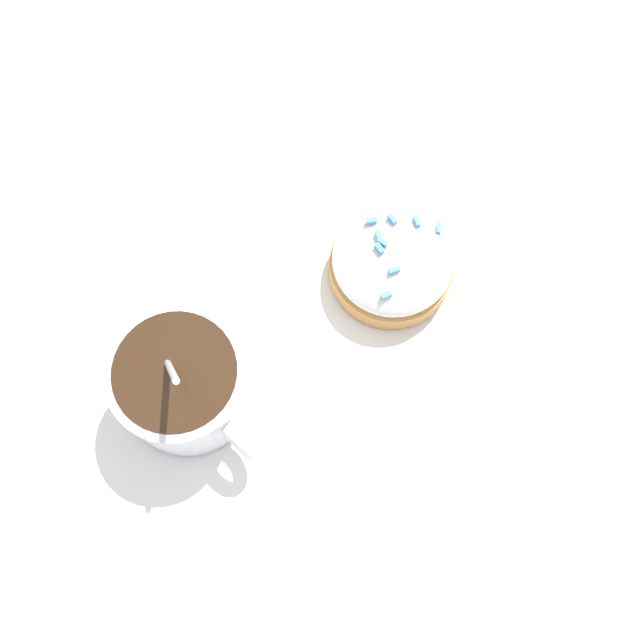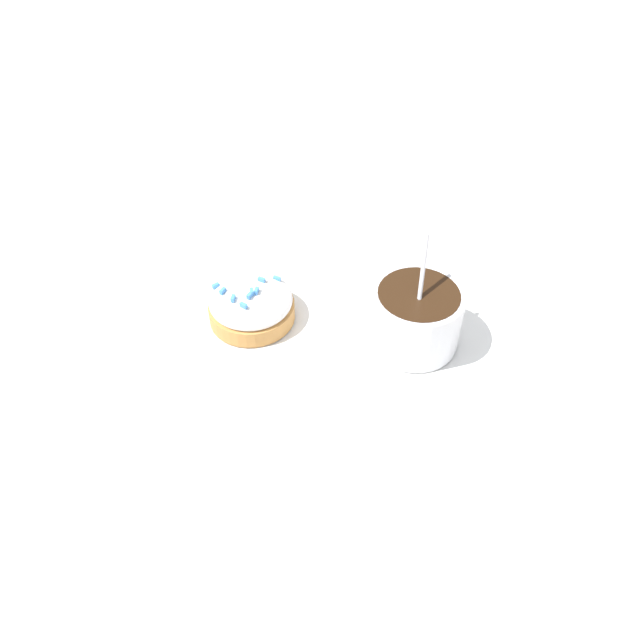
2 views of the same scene
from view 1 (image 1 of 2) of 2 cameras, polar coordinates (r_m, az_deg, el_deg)
The scene contains 4 objects.
ground_plane at distance 0.51m, azimuth -2.23°, elevation -0.63°, with size 3.00×3.00×0.00m, color silver.
paper_napkin at distance 0.51m, azimuth -2.24°, elevation -0.58°, with size 0.36×0.34×0.00m.
coffee_cup at distance 0.47m, azimuth -10.35°, elevation -4.73°, with size 0.08×0.11×0.11m.
frosted_pastry at distance 0.50m, azimuth 5.35°, elevation 4.68°, with size 0.08×0.08×0.04m.
Camera 1 is at (0.06, 0.14, 0.49)m, focal length 42.00 mm.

